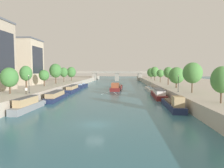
% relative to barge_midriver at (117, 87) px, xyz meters
% --- Properties ---
extents(ground_plane, '(400.00, 400.00, 0.00)m').
position_rel_barge_midriver_xyz_m(ground_plane, '(-1.58, -49.60, -0.95)').
color(ground_plane, '#336675').
extents(quay_left, '(36.00, 170.00, 2.54)m').
position_rel_barge_midriver_xyz_m(quay_left, '(-35.83, 5.40, 0.32)').
color(quay_left, '#B7AD9E').
rests_on(quay_left, ground).
extents(quay_right, '(36.00, 170.00, 2.54)m').
position_rel_barge_midriver_xyz_m(quay_right, '(32.68, 5.40, 0.32)').
color(quay_right, '#B7AD9E').
rests_on(quay_right, ground).
extents(barge_midriver, '(4.68, 18.72, 3.07)m').
position_rel_barge_midriver_xyz_m(barge_midriver, '(0.00, 0.00, 0.00)').
color(barge_midriver, maroon).
rests_on(barge_midriver, ground).
extents(wake_behind_barge, '(5.59, 6.07, 0.03)m').
position_rel_barge_midriver_xyz_m(wake_behind_barge, '(-1.77, -12.50, -0.93)').
color(wake_behind_barge, '#A5D1DB').
rests_on(wake_behind_barge, ground).
extents(moored_boat_left_upstream, '(2.23, 11.76, 2.77)m').
position_rel_barge_midriver_xyz_m(moored_boat_left_upstream, '(-16.14, -40.67, 0.21)').
color(moored_boat_left_upstream, gray).
rests_on(moored_boat_left_upstream, ground).
extents(moored_boat_left_lone, '(3.31, 15.53, 2.28)m').
position_rel_barge_midriver_xyz_m(moored_boat_left_lone, '(-15.42, -26.59, 0.01)').
color(moored_boat_left_lone, '#1E284C').
rests_on(moored_boat_left_lone, ground).
extents(moored_boat_left_second, '(2.55, 15.24, 2.49)m').
position_rel_barge_midriver_xyz_m(moored_boat_left_second, '(-15.35, -9.39, 0.10)').
color(moored_boat_left_second, '#1E284C').
rests_on(moored_boat_left_second, ground).
extents(moored_boat_left_downstream, '(2.66, 13.48, 2.44)m').
position_rel_barge_midriver_xyz_m(moored_boat_left_downstream, '(-15.61, 8.48, -0.25)').
color(moored_boat_left_downstream, '#1E284C').
rests_on(moored_boat_left_downstream, ground).
extents(moored_boat_right_upstream, '(3.03, 13.54, 3.10)m').
position_rel_barge_midriver_xyz_m(moored_boat_right_upstream, '(12.84, -37.29, -0.02)').
color(moored_boat_right_upstream, '#1E284C').
rests_on(moored_boat_right_upstream, ground).
extents(moored_boat_right_end, '(3.49, 15.60, 2.51)m').
position_rel_barge_midriver_xyz_m(moored_boat_right_end, '(12.74, -21.32, 0.11)').
color(moored_boat_right_end, maroon).
rests_on(moored_boat_right_end, ground).
extents(moored_boat_right_near, '(2.63, 13.99, 2.17)m').
position_rel_barge_midriver_xyz_m(moored_boat_right_near, '(12.86, -3.02, -0.39)').
color(moored_boat_right_near, silver).
rests_on(moored_boat_right_near, ground).
extents(tree_left_third, '(3.87, 3.87, 5.97)m').
position_rel_barge_midriver_xyz_m(tree_left_third, '(-23.32, -34.59, 5.32)').
color(tree_left_third, brown).
rests_on(tree_left_third, quay_left).
extents(tree_left_by_lamp, '(3.27, 3.27, 6.53)m').
position_rel_barge_midriver_xyz_m(tree_left_by_lamp, '(-23.76, -26.17, 6.05)').
color(tree_left_by_lamp, brown).
rests_on(tree_left_by_lamp, quay_left).
extents(tree_left_past_mid, '(3.35, 3.35, 5.37)m').
position_rel_barge_midriver_xyz_m(tree_left_past_mid, '(-23.75, -14.17, 5.17)').
color(tree_left_past_mid, brown).
rests_on(tree_left_past_mid, quay_left).
extents(tree_left_far, '(4.66, 4.66, 7.73)m').
position_rel_barge_midriver_xyz_m(tree_left_far, '(-23.43, -3.85, 6.63)').
color(tree_left_far, brown).
rests_on(tree_left_far, quay_left).
extents(tree_left_second, '(3.50, 3.50, 6.39)m').
position_rel_barge_midriver_xyz_m(tree_left_second, '(-23.33, 6.16, 5.87)').
color(tree_left_second, brown).
rests_on(tree_left_second, quay_left).
extents(tree_left_distant, '(4.39, 4.39, 6.74)m').
position_rel_barge_midriver_xyz_m(tree_left_distant, '(-22.80, 16.64, 5.80)').
color(tree_left_distant, brown).
rests_on(tree_left_distant, quay_left).
extents(tree_right_midway, '(3.40, 3.40, 6.07)m').
position_rel_barge_midriver_xyz_m(tree_right_midway, '(18.53, -44.88, 5.46)').
color(tree_right_midway, brown).
rests_on(tree_right_midway, quay_right).
extents(tree_right_third, '(4.46, 4.46, 7.18)m').
position_rel_barge_midriver_xyz_m(tree_right_third, '(18.87, -30.64, 6.31)').
color(tree_right_third, brown).
rests_on(tree_right_third, quay_right).
extents(tree_right_nearest, '(4.67, 4.67, 6.21)m').
position_rel_barge_midriver_xyz_m(tree_right_nearest, '(18.54, -18.42, 5.34)').
color(tree_right_nearest, brown).
rests_on(tree_right_nearest, quay_right).
extents(tree_right_past_mid, '(3.54, 3.54, 6.40)m').
position_rel_barge_midriver_xyz_m(tree_right_past_mid, '(18.96, -6.26, 6.03)').
color(tree_right_past_mid, brown).
rests_on(tree_right_past_mid, quay_right).
extents(tree_right_by_lamp, '(3.24, 3.24, 5.50)m').
position_rel_barge_midriver_xyz_m(tree_right_by_lamp, '(18.56, 6.54, 5.45)').
color(tree_right_by_lamp, brown).
rests_on(tree_right_by_lamp, quay_right).
extents(tree_right_far, '(4.12, 4.12, 6.86)m').
position_rel_barge_midriver_xyz_m(tree_right_far, '(18.31, 19.70, 5.96)').
color(tree_right_far, brown).
rests_on(tree_right_far, quay_right).
extents(tree_right_distant, '(4.69, 4.69, 6.34)m').
position_rel_barge_midriver_xyz_m(tree_right_distant, '(18.62, 33.38, 5.39)').
color(tree_right_distant, brown).
rests_on(tree_right_distant, quay_right).
extents(lamppost_left_bank, '(0.28, 0.28, 4.25)m').
position_rel_barge_midriver_xyz_m(lamppost_left_bank, '(-19.37, -33.50, 3.93)').
color(lamppost_left_bank, black).
rests_on(lamppost_left_bank, quay_left).
extents(lamppost_right_bank, '(0.28, 0.28, 4.08)m').
position_rel_barge_midriver_xyz_m(lamppost_right_bank, '(16.07, -29.17, 3.84)').
color(lamppost_right_bank, black).
rests_on(lamppost_right_bank, quay_right).
extents(building_left_corner, '(15.26, 11.16, 16.64)m').
position_rel_barge_midriver_xyz_m(building_left_corner, '(-36.10, -7.33, 9.93)').
color(building_left_corner, beige).
rests_on(building_left_corner, quay_left).
extents(bridge_far, '(56.51, 4.40, 6.86)m').
position_rel_barge_midriver_xyz_m(bridge_far, '(-1.58, 59.43, 3.37)').
color(bridge_far, gray).
rests_on(bridge_far, ground).
extents(person_on_quay, '(0.51, 0.29, 1.63)m').
position_rel_barge_midriver_xyz_m(person_on_quay, '(-19.00, -35.57, 2.52)').
color(person_on_quay, '#473D33').
rests_on(person_on_quay, quay_left).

